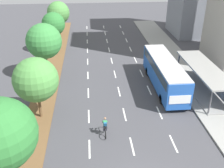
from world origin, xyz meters
TOP-DOWN VIEW (x-y plane):
  - median_strip at (-8.30, 20.00)m, footprint 2.60×52.00m
  - sidewalk_right at (9.25, 20.00)m, footprint 4.50×52.00m
  - lane_divider_left at (-3.50, 18.80)m, footprint 0.14×48.60m
  - lane_divider_center at (0.00, 18.80)m, footprint 0.14×48.60m
  - lane_divider_right at (3.50, 18.80)m, footprint 0.14×48.60m
  - bus_shelter at (9.53, 13.36)m, footprint 2.90×10.39m
  - bus at (5.25, 14.73)m, footprint 2.54×11.29m
  - cyclist at (-2.10, 6.63)m, footprint 0.46×1.82m
  - median_tree_second at (-8.06, 9.81)m, footprint 4.09×4.09m
  - median_tree_third at (-8.50, 18.74)m, footprint 4.24×4.24m
  - median_tree_fourth at (-8.38, 27.68)m, footprint 3.47×3.47m
  - median_tree_fifth at (-8.50, 36.61)m, footprint 4.03×4.03m

SIDE VIEW (x-z plane):
  - lane_divider_left at x=-3.50m, z-range 0.00..0.01m
  - lane_divider_center at x=0.00m, z-range 0.00..0.01m
  - lane_divider_right at x=3.50m, z-range 0.00..0.01m
  - median_strip at x=-8.30m, z-range 0.00..0.12m
  - sidewalk_right at x=9.25m, z-range 0.00..0.15m
  - cyclist at x=-2.10m, z-range -0.06..1.65m
  - bus_shelter at x=9.53m, z-range 0.44..3.30m
  - bus at x=5.25m, z-range 0.38..3.75m
  - median_tree_second at x=-8.06m, z-range 1.05..7.01m
  - median_tree_fifth at x=-8.50m, z-range 1.18..7.35m
  - median_tree_fourth at x=-8.38m, z-range 1.44..7.57m
  - median_tree_third at x=-8.50m, z-range 1.35..8.08m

